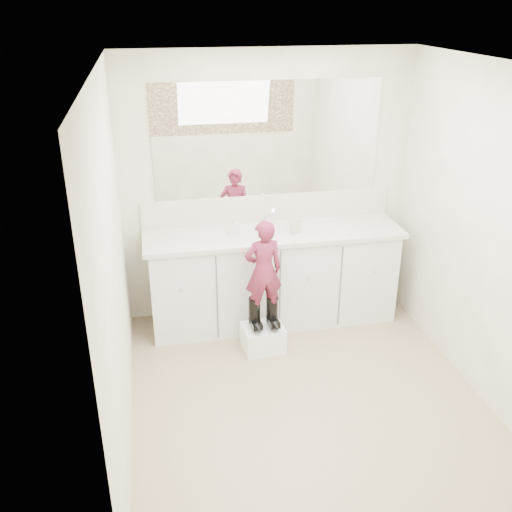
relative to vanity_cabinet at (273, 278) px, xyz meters
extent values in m
plane|color=#826C55|center=(0.00, -1.23, -0.42)|extent=(3.00, 3.00, 0.00)
plane|color=white|center=(0.00, -1.23, 1.97)|extent=(3.00, 3.00, 0.00)
plane|color=beige|center=(0.00, 0.27, 0.77)|extent=(2.60, 0.00, 2.60)
plane|color=beige|center=(0.00, -2.73, 0.77)|extent=(2.60, 0.00, 2.60)
plane|color=beige|center=(-1.30, -1.23, 0.78)|extent=(0.00, 3.00, 3.00)
plane|color=beige|center=(1.30, -1.23, 0.78)|extent=(0.00, 3.00, 3.00)
cube|color=silver|center=(0.00, 0.00, 0.00)|extent=(2.20, 0.55, 0.85)
cube|color=beige|center=(0.00, -0.01, 0.45)|extent=(2.28, 0.58, 0.04)
cube|color=beige|center=(0.00, 0.26, 0.59)|extent=(2.28, 0.03, 0.25)
cube|color=white|center=(0.00, 0.26, 1.22)|extent=(2.00, 0.02, 1.00)
cube|color=#472819|center=(0.00, -2.71, 1.22)|extent=(2.00, 0.01, 1.20)
cylinder|color=silver|center=(0.00, 0.15, 0.52)|extent=(0.08, 0.08, 0.10)
imported|color=beige|center=(0.18, -0.07, 0.52)|extent=(0.15, 0.15, 0.11)
imported|color=silver|center=(-0.35, -0.01, 0.55)|extent=(0.09, 0.09, 0.16)
cube|color=white|center=(-0.19, -0.48, -0.32)|extent=(0.37, 0.31, 0.22)
imported|color=#A93456|center=(-0.19, -0.48, 0.33)|extent=(0.33, 0.23, 0.86)
cylinder|color=#D553A3|center=(-0.12, -0.48, 0.44)|extent=(0.14, 0.02, 0.06)
camera|label=1|loc=(-1.04, -4.53, 2.34)|focal=40.00mm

